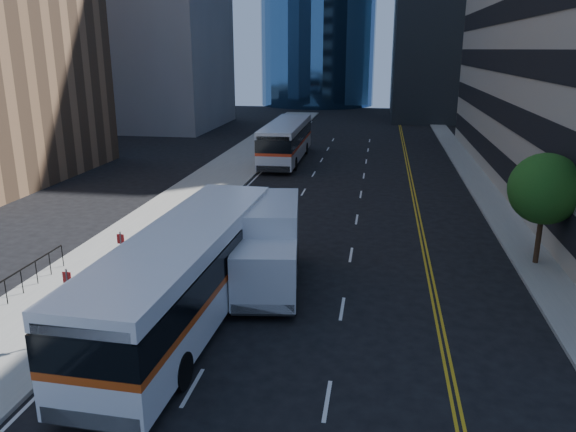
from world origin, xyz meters
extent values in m
plane|color=black|center=(0.00, 0.00, 0.00)|extent=(160.00, 160.00, 0.00)
cube|color=gray|center=(-10.50, 25.00, 0.07)|extent=(5.00, 90.00, 0.15)
cube|color=gray|center=(9.00, 25.00, 0.07)|extent=(2.00, 90.00, 0.15)
cylinder|color=#332114|center=(9.00, 8.00, 1.25)|extent=(0.24, 0.24, 2.20)
sphere|color=#1A4212|center=(9.00, 8.00, 3.65)|extent=(3.20, 3.20, 3.20)
cube|color=white|center=(-5.02, 0.07, 1.02)|extent=(3.39, 13.72, 1.25)
cube|color=#D64814|center=(-5.02, 0.07, 1.76)|extent=(3.41, 13.74, 0.25)
cube|color=black|center=(-5.02, 0.07, 2.39)|extent=(3.41, 13.74, 1.02)
cube|color=white|center=(-5.02, 0.07, 3.24)|extent=(3.39, 13.72, 0.57)
cylinder|color=black|center=(-6.51, -3.97, 0.57)|extent=(0.38, 1.15, 1.14)
cylinder|color=black|center=(-3.80, -4.06, 0.57)|extent=(0.38, 1.15, 1.14)
cylinder|color=black|center=(-6.26, 3.75, 0.57)|extent=(0.38, 1.15, 1.14)
cylinder|color=black|center=(-3.55, 3.66, 0.57)|extent=(0.38, 1.15, 1.14)
cube|color=silver|center=(-6.60, 31.16, 1.00)|extent=(3.04, 13.33, 1.22)
cube|color=red|center=(-6.60, 31.16, 1.72)|extent=(3.06, 13.35, 0.24)
cube|color=black|center=(-6.60, 31.16, 2.33)|extent=(3.06, 13.35, 1.00)
cube|color=silver|center=(-6.60, 31.16, 3.16)|extent=(3.04, 13.33, 0.55)
cylinder|color=black|center=(-7.87, 27.15, 0.55)|extent=(0.35, 1.11, 1.11)
cylinder|color=black|center=(-5.23, 27.18, 0.55)|extent=(0.35, 1.11, 1.11)
cylinder|color=black|center=(-7.96, 34.69, 0.55)|extent=(0.35, 1.11, 1.11)
cylinder|color=black|center=(-5.32, 34.72, 0.55)|extent=(0.35, 1.11, 1.11)
cube|color=silver|center=(-2.42, 1.35, 1.46)|extent=(2.70, 2.52, 2.12)
cube|color=black|center=(-2.29, 0.41, 1.86)|extent=(2.21, 0.36, 1.11)
cube|color=silver|center=(-2.90, 4.85, 2.07)|extent=(3.05, 5.12, 2.62)
cube|color=black|center=(-2.75, 3.75, 0.55)|extent=(2.70, 6.84, 0.25)
cylinder|color=black|center=(-3.47, 1.01, 0.48)|extent=(0.41, 1.00, 0.97)
cylinder|color=black|center=(-1.32, 1.30, 0.48)|extent=(0.41, 1.00, 0.97)
cylinder|color=black|center=(-4.16, 6.00, 0.48)|extent=(0.41, 1.00, 0.97)
cylinder|color=black|center=(-2.00, 6.29, 0.48)|extent=(0.41, 1.00, 0.97)
camera|label=1|loc=(1.65, -17.80, 9.62)|focal=35.00mm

